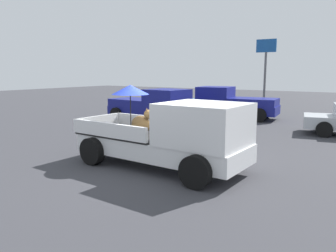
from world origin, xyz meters
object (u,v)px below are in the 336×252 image
pickup_truck_red (232,103)px  pickup_truck_main (174,135)px  parked_sedan_near (168,99)px  motel_sign (266,60)px  pickup_truck_far (153,106)px

pickup_truck_red → pickup_truck_main: bearing=98.2°
parked_sedan_near → motel_sign: bearing=27.9°
pickup_truck_main → pickup_truck_red: size_ratio=1.03×
pickup_truck_main → parked_sedan_near: pickup_truck_main is taller
pickup_truck_far → parked_sedan_near: 5.98m
parked_sedan_near → pickup_truck_red: bearing=-23.7°
pickup_truck_red → pickup_truck_far: same height
pickup_truck_main → motel_sign: (-2.49, 16.21, 2.51)m
pickup_truck_far → parked_sedan_near: (-2.58, 5.40, -0.13)m
parked_sedan_near → motel_sign: size_ratio=0.92×
pickup_truck_far → motel_sign: (2.99, 9.54, 2.60)m
pickup_truck_red → motel_sign: size_ratio=1.01×
parked_sedan_near → motel_sign: 7.47m
pickup_truck_far → parked_sedan_near: size_ratio=1.10×
pickup_truck_far → parked_sedan_near: pickup_truck_far is taller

